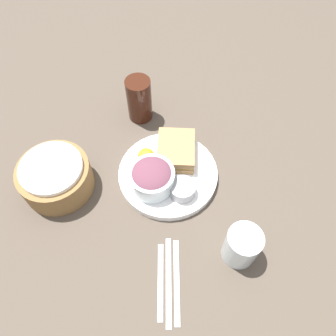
{
  "coord_description": "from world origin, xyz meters",
  "views": [
    {
      "loc": [
        -0.42,
        -0.16,
        0.75
      ],
      "look_at": [
        0.0,
        0.0,
        0.04
      ],
      "focal_mm": 35.0,
      "sensor_mm": 36.0,
      "label": 1
    }
  ],
  "objects_px": {
    "plate": "(168,174)",
    "drink_glass": "(139,100)",
    "salad_bowl": "(152,177)",
    "knife": "(169,281)",
    "spoon": "(160,281)",
    "bread_basket": "(56,177)",
    "dressing_cup": "(182,189)",
    "sandwich": "(176,151)",
    "fork": "(177,281)",
    "water_glass": "(242,246)"
  },
  "relations": [
    {
      "from": "bread_basket",
      "to": "spoon",
      "type": "bearing_deg",
      "value": -111.28
    },
    {
      "from": "sandwich",
      "to": "plate",
      "type": "bearing_deg",
      "value": 178.78
    },
    {
      "from": "drink_glass",
      "to": "knife",
      "type": "height_order",
      "value": "drink_glass"
    },
    {
      "from": "plate",
      "to": "drink_glass",
      "type": "height_order",
      "value": "drink_glass"
    },
    {
      "from": "salad_bowl",
      "to": "fork",
      "type": "bearing_deg",
      "value": -144.62
    },
    {
      "from": "bread_basket",
      "to": "fork",
      "type": "bearing_deg",
      "value": -107.68
    },
    {
      "from": "dressing_cup",
      "to": "water_glass",
      "type": "bearing_deg",
      "value": -118.2
    },
    {
      "from": "salad_bowl",
      "to": "water_glass",
      "type": "distance_m",
      "value": 0.27
    },
    {
      "from": "plate",
      "to": "drink_glass",
      "type": "xyz_separation_m",
      "value": [
        0.17,
        0.15,
        0.06
      ]
    },
    {
      "from": "sandwich",
      "to": "fork",
      "type": "xyz_separation_m",
      "value": [
        -0.31,
        -0.12,
        -0.04
      ]
    },
    {
      "from": "salad_bowl",
      "to": "knife",
      "type": "bearing_deg",
      "value": -148.79
    },
    {
      "from": "dressing_cup",
      "to": "spoon",
      "type": "bearing_deg",
      "value": -172.54
    },
    {
      "from": "dressing_cup",
      "to": "drink_glass",
      "type": "distance_m",
      "value": 0.3
    },
    {
      "from": "bread_basket",
      "to": "knife",
      "type": "relative_size",
      "value": 0.92
    },
    {
      "from": "knife",
      "to": "spoon",
      "type": "xyz_separation_m",
      "value": [
        -0.01,
        0.02,
        0.0
      ]
    },
    {
      "from": "drink_glass",
      "to": "fork",
      "type": "bearing_deg",
      "value": -146.94
    },
    {
      "from": "sandwich",
      "to": "salad_bowl",
      "type": "height_order",
      "value": "salad_bowl"
    },
    {
      "from": "drink_glass",
      "to": "fork",
      "type": "height_order",
      "value": "drink_glass"
    },
    {
      "from": "plate",
      "to": "bread_basket",
      "type": "distance_m",
      "value": 0.29
    },
    {
      "from": "salad_bowl",
      "to": "water_glass",
      "type": "relative_size",
      "value": 1.15
    },
    {
      "from": "salad_bowl",
      "to": "knife",
      "type": "xyz_separation_m",
      "value": [
        -0.21,
        -0.12,
        -0.05
      ]
    },
    {
      "from": "plate",
      "to": "dressing_cup",
      "type": "relative_size",
      "value": 4.0
    },
    {
      "from": "fork",
      "to": "knife",
      "type": "distance_m",
      "value": 0.02
    },
    {
      "from": "drink_glass",
      "to": "knife",
      "type": "xyz_separation_m",
      "value": [
        -0.42,
        -0.26,
        -0.07
      ]
    },
    {
      "from": "bread_basket",
      "to": "fork",
      "type": "relative_size",
      "value": 0.97
    },
    {
      "from": "fork",
      "to": "knife",
      "type": "bearing_deg",
      "value": -90.0
    },
    {
      "from": "sandwich",
      "to": "fork",
      "type": "height_order",
      "value": "sandwich"
    },
    {
      "from": "drink_glass",
      "to": "bread_basket",
      "type": "xyz_separation_m",
      "value": [
        -0.3,
        0.1,
        -0.02
      ]
    },
    {
      "from": "plate",
      "to": "bread_basket",
      "type": "relative_size",
      "value": 1.44
    },
    {
      "from": "drink_glass",
      "to": "fork",
      "type": "xyz_separation_m",
      "value": [
        -0.42,
        -0.27,
        -0.07
      ]
    },
    {
      "from": "dressing_cup",
      "to": "bread_basket",
      "type": "xyz_separation_m",
      "value": [
        -0.09,
        0.31,
        0.01
      ]
    },
    {
      "from": "dressing_cup",
      "to": "fork",
      "type": "xyz_separation_m",
      "value": [
        -0.2,
        -0.06,
        -0.04
      ]
    },
    {
      "from": "plate",
      "to": "drink_glass",
      "type": "relative_size",
      "value": 1.92
    },
    {
      "from": "plate",
      "to": "salad_bowl",
      "type": "xyz_separation_m",
      "value": [
        -0.05,
        0.02,
        0.05
      ]
    },
    {
      "from": "fork",
      "to": "spoon",
      "type": "bearing_deg",
      "value": -90.0
    },
    {
      "from": "sandwich",
      "to": "knife",
      "type": "relative_size",
      "value": 0.73
    },
    {
      "from": "plate",
      "to": "salad_bowl",
      "type": "distance_m",
      "value": 0.07
    },
    {
      "from": "water_glass",
      "to": "sandwich",
      "type": "bearing_deg",
      "value": 49.46
    },
    {
      "from": "plate",
      "to": "dressing_cup",
      "type": "bearing_deg",
      "value": -128.06
    },
    {
      "from": "salad_bowl",
      "to": "spoon",
      "type": "bearing_deg",
      "value": -153.07
    },
    {
      "from": "sandwich",
      "to": "salad_bowl",
      "type": "relative_size",
      "value": 1.26
    },
    {
      "from": "sandwich",
      "to": "drink_glass",
      "type": "bearing_deg",
      "value": 54.16
    },
    {
      "from": "salad_bowl",
      "to": "water_glass",
      "type": "xyz_separation_m",
      "value": [
        -0.09,
        -0.25,
        -0.01
      ]
    },
    {
      "from": "dressing_cup",
      "to": "drink_glass",
      "type": "xyz_separation_m",
      "value": [
        0.21,
        0.21,
        0.03
      ]
    },
    {
      "from": "spoon",
      "to": "dressing_cup",
      "type": "bearing_deg",
      "value": 165.88
    },
    {
      "from": "salad_bowl",
      "to": "spoon",
      "type": "relative_size",
      "value": 0.68
    },
    {
      "from": "sandwich",
      "to": "spoon",
      "type": "relative_size",
      "value": 0.86
    },
    {
      "from": "fork",
      "to": "spoon",
      "type": "distance_m",
      "value": 0.04
    },
    {
      "from": "drink_glass",
      "to": "spoon",
      "type": "xyz_separation_m",
      "value": [
        -0.43,
        -0.24,
        -0.07
      ]
    },
    {
      "from": "fork",
      "to": "plate",
      "type": "bearing_deg",
      "value": -176.23
    }
  ]
}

